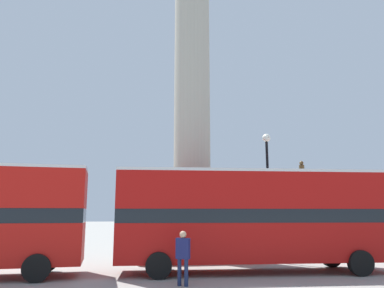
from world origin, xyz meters
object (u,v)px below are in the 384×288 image
(equestrian_statue, at_px, (305,224))
(street_lamp, at_px, (268,187))
(bus_a, at_px, (252,215))
(pedestrian_near_lamp, at_px, (183,254))
(monument_column, at_px, (192,122))

(equestrian_statue, xyz_separation_m, street_lamp, (-4.45, -5.15, 2.04))
(bus_a, distance_m, equestrian_statue, 10.47)
(equestrian_statue, xyz_separation_m, pedestrian_near_lamp, (-9.76, -10.70, -0.71))
(monument_column, distance_m, equestrian_statue, 10.42)
(bus_a, distance_m, street_lamp, 3.95)
(bus_a, xyz_separation_m, street_lamp, (1.95, 3.11, 1.45))
(monument_column, xyz_separation_m, pedestrian_near_lamp, (-1.67, -8.08, -6.72))
(monument_column, relative_size, bus_a, 1.89)
(monument_column, relative_size, street_lamp, 3.28)
(street_lamp, distance_m, pedestrian_near_lamp, 8.16)
(bus_a, xyz_separation_m, pedestrian_near_lamp, (-3.36, -2.44, -1.29))
(bus_a, relative_size, pedestrian_near_lamp, 6.31)
(monument_column, distance_m, bus_a, 8.01)
(monument_column, height_order, bus_a, monument_column)
(monument_column, height_order, street_lamp, monument_column)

